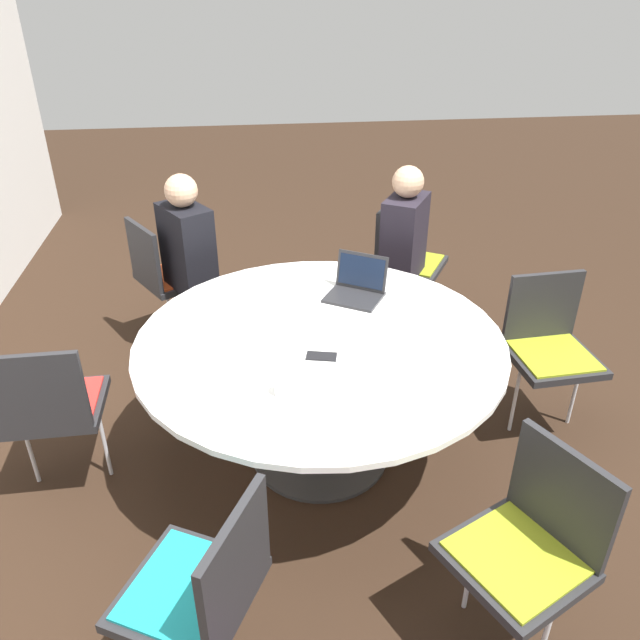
# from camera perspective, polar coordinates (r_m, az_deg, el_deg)

# --- Properties ---
(ground_plane) EXTENTS (16.00, 16.00, 0.00)m
(ground_plane) POSITION_cam_1_polar(r_m,az_deg,el_deg) (3.46, 0.00, -12.13)
(ground_plane) COLOR black
(conference_table) EXTENTS (1.79, 1.79, 0.74)m
(conference_table) POSITION_cam_1_polar(r_m,az_deg,el_deg) (3.09, 0.00, -3.89)
(conference_table) COLOR #333333
(conference_table) RESTS_ON ground_plane
(chair_0) EXTENTS (0.59, 0.59, 0.88)m
(chair_0) POSITION_cam_1_polar(r_m,az_deg,el_deg) (4.45, 7.60, 6.02)
(chair_0) COLOR #262628
(chair_0) RESTS_ON ground_plane
(chair_1) EXTENTS (0.59, 0.59, 0.88)m
(chair_1) POSITION_cam_1_polar(r_m,az_deg,el_deg) (4.29, -14.00, 4.42)
(chair_1) COLOR #262628
(chair_1) RESTS_ON ground_plane
(chair_2) EXTENTS (0.43, 0.45, 0.88)m
(chair_2) POSITION_cam_1_polar(r_m,az_deg,el_deg) (3.19, -23.43, -6.96)
(chair_2) COLOR #262628
(chair_2) RESTS_ON ground_plane
(chair_3) EXTENTS (0.58, 0.57, 0.88)m
(chair_3) POSITION_cam_1_polar(r_m,az_deg,el_deg) (2.26, -10.53, -22.68)
(chair_3) COLOR #262628
(chair_3) RESTS_ON ground_plane
(chair_4) EXTENTS (0.58, 0.57, 0.88)m
(chair_4) POSITION_cam_1_polar(r_m,az_deg,el_deg) (2.47, 18.72, -18.48)
(chair_4) COLOR #262628
(chair_4) RESTS_ON ground_plane
(chair_5) EXTENTS (0.45, 0.47, 0.88)m
(chair_5) POSITION_cam_1_polar(r_m,az_deg,el_deg) (3.60, 20.24, -1.81)
(chair_5) COLOR #262628
(chair_5) RESTS_ON ground_plane
(person_0) EXTENTS (0.42, 0.37, 1.23)m
(person_0) POSITION_cam_1_polar(r_m,az_deg,el_deg) (4.14, 7.87, 7.01)
(person_0) COLOR #231E28
(person_0) RESTS_ON ground_plane
(person_1) EXTENTS (0.42, 0.38, 1.23)m
(person_1) POSITION_cam_1_polar(r_m,az_deg,el_deg) (4.05, -11.77, 6.07)
(person_1) COLOR black
(person_1) RESTS_ON ground_plane
(laptop) EXTENTS (0.37, 0.38, 0.21)m
(laptop) POSITION_cam_1_polar(r_m,az_deg,el_deg) (3.39, 3.41, 3.07)
(laptop) COLOR #232326
(laptop) RESTS_ON conference_table
(coffee_cup) EXTENTS (0.07, 0.07, 0.08)m
(coffee_cup) POSITION_cam_1_polar(r_m,az_deg,el_deg) (2.62, -3.40, -6.03)
(coffee_cup) COLOR white
(coffee_cup) RESTS_ON conference_table
(cell_phone) EXTENTS (0.10, 0.15, 0.01)m
(cell_phone) POSITION_cam_1_polar(r_m,az_deg,el_deg) (2.87, 0.14, -3.33)
(cell_phone) COLOR black
(cell_phone) RESTS_ON conference_table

